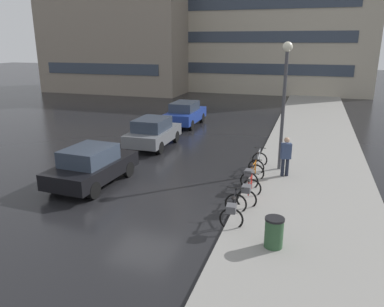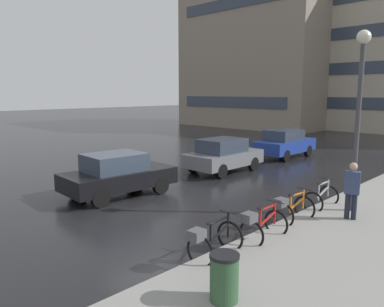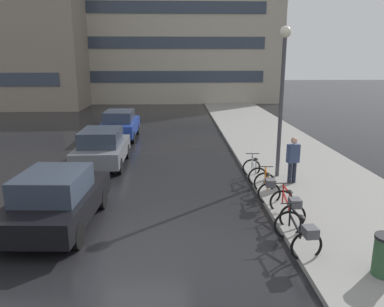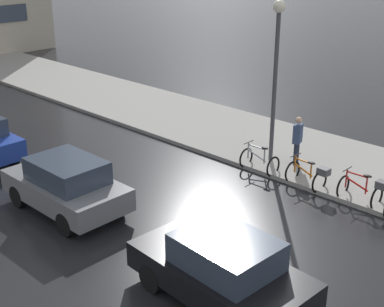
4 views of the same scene
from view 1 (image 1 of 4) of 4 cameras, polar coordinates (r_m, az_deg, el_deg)
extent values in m
plane|color=black|center=(14.21, -7.59, -5.94)|extent=(140.00, 140.00, 0.00)
cube|color=gray|center=(22.45, 17.91, 2.10)|extent=(4.80, 60.00, 0.14)
torus|color=black|center=(12.36, 6.69, -7.64)|extent=(0.73, 0.12, 0.73)
torus|color=black|center=(11.37, 6.01, -9.91)|extent=(0.73, 0.12, 0.73)
cube|color=black|center=(11.58, 6.29, -8.01)|extent=(0.04, 0.04, 0.50)
cube|color=black|center=(12.17, 6.69, -6.56)|extent=(0.04, 0.04, 0.58)
cube|color=black|center=(11.78, 6.53, -6.24)|extent=(0.09, 0.67, 0.04)
cube|color=black|center=(11.88, 6.46, -7.63)|extent=(0.10, 0.76, 0.27)
ellipsoid|color=black|center=(11.46, 6.33, -6.74)|extent=(0.16, 0.27, 0.07)
cylinder|color=black|center=(12.05, 6.74, -5.20)|extent=(0.50, 0.07, 0.03)
cube|color=#4C4C51|center=(11.08, 6.00, -8.33)|extent=(0.31, 0.36, 0.22)
torus|color=black|center=(13.73, 9.08, -5.23)|extent=(0.71, 0.06, 0.71)
torus|color=black|center=(12.77, 8.30, -6.94)|extent=(0.71, 0.06, 0.71)
cube|color=red|center=(12.98, 8.62, -5.27)|extent=(0.04, 0.04, 0.54)
cube|color=red|center=(13.56, 9.08, -4.24)|extent=(0.04, 0.04, 0.57)
cube|color=red|center=(13.18, 8.90, -3.79)|extent=(0.04, 0.64, 0.04)
cube|color=red|center=(13.27, 8.82, -5.03)|extent=(0.04, 0.72, 0.26)
ellipsoid|color=black|center=(12.87, 8.68, -4.04)|extent=(0.14, 0.26, 0.07)
cylinder|color=black|center=(13.45, 9.14, -3.02)|extent=(0.50, 0.03, 0.03)
cube|color=#4C4C51|center=(12.49, 8.29, -5.33)|extent=(0.28, 0.34, 0.22)
torus|color=black|center=(15.32, 9.67, -2.88)|extent=(0.72, 0.12, 0.72)
torus|color=black|center=(14.38, 8.71, -4.17)|extent=(0.72, 0.12, 0.72)
cube|color=orange|center=(14.60, 9.08, -2.84)|extent=(0.04, 0.04, 0.48)
cube|color=orange|center=(15.16, 9.65, -1.98)|extent=(0.04, 0.04, 0.56)
cube|color=orange|center=(14.81, 9.41, -1.60)|extent=(0.09, 0.62, 0.04)
cube|color=orange|center=(14.88, 9.34, -2.68)|extent=(0.10, 0.70, 0.25)
ellipsoid|color=black|center=(14.52, 9.13, -1.83)|extent=(0.16, 0.27, 0.07)
cylinder|color=black|center=(15.07, 9.71, -0.90)|extent=(0.50, 0.07, 0.03)
cube|color=#4C4C51|center=(14.14, 8.66, -2.88)|extent=(0.31, 0.36, 0.22)
torus|color=black|center=(17.02, 10.27, -0.95)|extent=(0.69, 0.06, 0.69)
torus|color=black|center=(15.98, 9.74, -2.11)|extent=(0.69, 0.06, 0.69)
cube|color=#ADAFB5|center=(16.24, 9.97, -0.85)|extent=(0.04, 0.04, 0.52)
cube|color=#ADAFB5|center=(16.86, 10.28, -0.13)|extent=(0.04, 0.04, 0.56)
cube|color=#ADAFB5|center=(16.48, 10.17, 0.28)|extent=(0.04, 0.66, 0.04)
cube|color=#ADAFB5|center=(16.54, 10.10, -0.72)|extent=(0.04, 0.75, 0.27)
ellipsoid|color=black|center=(16.15, 10.02, 0.13)|extent=(0.14, 0.26, 0.07)
cylinder|color=black|center=(16.78, 10.34, 0.85)|extent=(0.50, 0.03, 0.03)
cube|color=black|center=(15.23, -14.89, -2.30)|extent=(2.11, 4.05, 0.60)
cube|color=#2D3847|center=(14.92, -15.41, -0.26)|extent=(1.67, 2.07, 0.62)
cylinder|color=black|center=(16.74, -14.80, -1.65)|extent=(0.25, 0.65, 0.64)
cylinder|color=black|center=(15.84, -9.73, -2.38)|extent=(0.25, 0.65, 0.64)
cylinder|color=black|center=(14.94, -20.19, -4.39)|extent=(0.25, 0.65, 0.64)
cylinder|color=black|center=(13.93, -14.82, -5.44)|extent=(0.25, 0.65, 0.64)
cube|color=slate|center=(20.10, -5.89, 2.83)|extent=(1.88, 3.85, 0.62)
cube|color=#2D3847|center=(19.82, -6.12, 4.47)|extent=(1.54, 2.09, 0.62)
cylinder|color=black|center=(21.56, -6.66, 2.90)|extent=(0.22, 0.64, 0.64)
cylinder|color=black|center=(20.95, -2.51, 2.60)|extent=(0.22, 0.64, 0.64)
cylinder|color=black|center=(19.48, -9.47, 1.28)|extent=(0.22, 0.64, 0.64)
cylinder|color=black|center=(18.81, -4.96, 0.89)|extent=(0.22, 0.64, 0.64)
cube|color=navy|center=(25.14, -1.01, 5.81)|extent=(1.80, 4.00, 0.68)
cube|color=#2D3847|center=(24.88, -1.14, 7.17)|extent=(1.48, 2.15, 0.59)
cylinder|color=black|center=(26.61, -1.79, 5.67)|extent=(0.22, 0.64, 0.64)
cylinder|color=black|center=(26.13, 1.52, 5.47)|extent=(0.22, 0.64, 0.64)
cylinder|color=black|center=(24.33, -3.73, 4.58)|extent=(0.22, 0.64, 0.64)
cylinder|color=black|center=(23.81, -0.14, 4.35)|extent=(0.22, 0.64, 0.64)
cylinder|color=#1E2333|center=(15.74, 13.63, -2.28)|extent=(0.14, 0.14, 0.88)
cylinder|color=#1E2333|center=(15.79, 14.26, -2.27)|extent=(0.14, 0.14, 0.88)
cube|color=navy|center=(15.54, 14.14, 0.37)|extent=(0.45, 0.35, 0.64)
sphere|color=tan|center=(15.42, 14.26, 2.01)|extent=(0.22, 0.22, 0.22)
cylinder|color=#424247|center=(16.06, 13.67, 5.85)|extent=(0.14, 0.14, 5.07)
sphere|color=#F2EACC|center=(15.79, 14.36, 15.48)|extent=(0.40, 0.40, 0.40)
cylinder|color=#2D5133|center=(10.46, 12.34, -12.15)|extent=(0.50, 0.50, 0.93)
cylinder|color=black|center=(10.24, 12.51, -9.73)|extent=(0.52, 0.52, 0.06)
cube|color=#B2A893|center=(44.12, 11.22, 19.04)|extent=(22.35, 8.28, 14.81)
cube|color=#333D4C|center=(40.03, 10.07, 12.56)|extent=(18.33, 0.06, 1.10)
cube|color=#333D4C|center=(39.93, 10.31, 17.08)|extent=(18.33, 0.06, 1.10)
cube|color=#333D4C|center=(40.08, 10.57, 21.59)|extent=(18.33, 0.06, 1.10)
cube|color=gray|center=(44.95, -10.49, 19.12)|extent=(15.54, 10.43, 14.94)
cube|color=#333D4C|center=(40.42, -13.68, 12.42)|extent=(12.74, 0.06, 1.10)
camera|label=2|loc=(5.80, 49.71, -7.11)|focal=35.00mm
camera|label=3|loc=(5.56, -42.25, 0.92)|focal=35.00mm
camera|label=4|loc=(16.36, -53.48, 16.11)|focal=50.00mm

